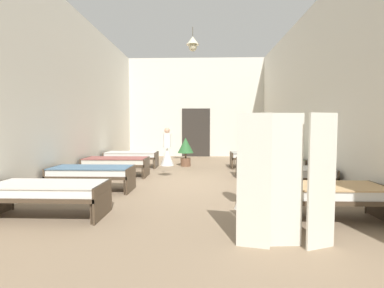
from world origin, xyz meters
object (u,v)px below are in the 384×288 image
Objects in this scene: nurse_near_aisle at (249,181)px; privacy_screen at (287,181)px; bed_left_row_0 at (48,191)px; bed_left_row_2 at (116,162)px; bed_right_row_3 at (257,156)px; bed_left_row_1 at (92,172)px; nurse_mid_aisle at (167,152)px; bed_right_row_2 at (269,163)px; bed_left_row_3 at (132,156)px; bed_right_row_1 at (289,174)px; potted_plant at (186,148)px; bed_right_row_0 at (325,193)px.

nurse_near_aisle is 1.69m from privacy_screen.
bed_left_row_0 is 1.00× the size of bed_left_row_2.
bed_left_row_2 is 6.13m from privacy_screen.
bed_left_row_1 is at bearing -140.53° from bed_right_row_3.
bed_right_row_2 is at bearing -82.51° from nurse_mid_aisle.
bed_right_row_2 is at bearing -22.38° from bed_left_row_3.
privacy_screen is (3.66, -1.09, 0.41)m from bed_left_row_0.
privacy_screen reaches higher than bed_right_row_1.
privacy_screen reaches higher than bed_left_row_1.
bed_right_row_1 is at bearing 22.38° from bed_left_row_0.
bed_right_row_1 is 1.90m from bed_right_row_2.
bed_right_row_2 is 1.12× the size of privacy_screen.
bed_left_row_3 is 1.37m from nurse_mid_aisle.
bed_left_row_0 is at bearing -90.00° from bed_left_row_3.
bed_right_row_1 is at bearing -90.00° from bed_right_row_3.
bed_left_row_3 is at bearing -169.44° from potted_plant.
bed_right_row_0 is at bearing -39.47° from bed_left_row_2.
bed_left_row_3 is at bearing 34.86° from nurse_near_aisle.
bed_right_row_3 is 1.28× the size of nurse_near_aisle.
bed_right_row_0 and bed_right_row_2 have the same top height.
nurse_near_aisle is at bearing 154.41° from bed_right_row_0.
bed_right_row_0 is 7.08m from nurse_mid_aisle.
bed_left_row_1 is (0.00, 1.90, 0.00)m from bed_left_row_0.
bed_right_row_3 is at bearing 90.00° from bed_right_row_2.
nurse_mid_aisle reaches higher than bed_right_row_2.
bed_right_row_2 is 4.99m from bed_left_row_3.
nurse_near_aisle reaches higher than bed_left_row_2.
nurse_near_aisle reaches higher than bed_right_row_2.
potted_plant reaches higher than bed_left_row_2.
bed_right_row_3 is 1.28× the size of nurse_mid_aisle.
bed_left_row_1 and bed_right_row_3 have the same top height.
bed_right_row_0 is 1.12× the size of privacy_screen.
nurse_near_aisle is 0.87× the size of privacy_screen.
bed_left_row_2 is at bearing 122.17° from privacy_screen.
bed_right_row_3 is (0.00, 3.80, 0.00)m from bed_right_row_1.
bed_right_row_3 is 2.67m from potted_plant.
bed_left_row_3 is (-4.61, 3.80, 0.00)m from bed_right_row_1.
bed_left_row_1 is 5.98m from bed_right_row_3.
bed_left_row_1 is 4.75m from privacy_screen.
potted_plant is (-2.63, 2.27, 0.25)m from bed_right_row_2.
potted_plant is at bearing 10.56° from bed_left_row_3.
bed_left_row_1 and bed_right_row_2 have the same top height.
privacy_screen reaches higher than bed_left_row_2.
bed_right_row_1 is 1.28× the size of nurse_near_aisle.
bed_right_row_2 is at bearing 90.00° from bed_right_row_0.
bed_left_row_3 is at bearing 128.99° from bed_right_row_0.
bed_right_row_2 and bed_left_row_3 have the same top height.
privacy_screen reaches higher than bed_right_row_3.
bed_right_row_3 is at bearing -55.59° from nurse_mid_aisle.
bed_left_row_1 is at bearing -90.00° from bed_left_row_2.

